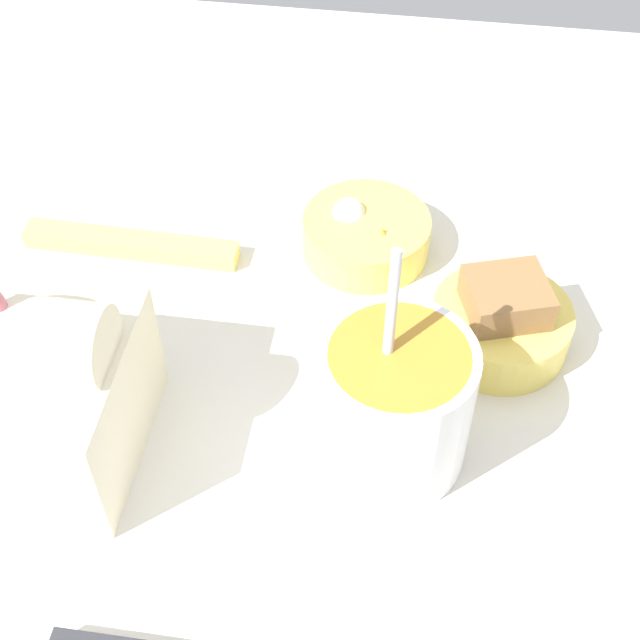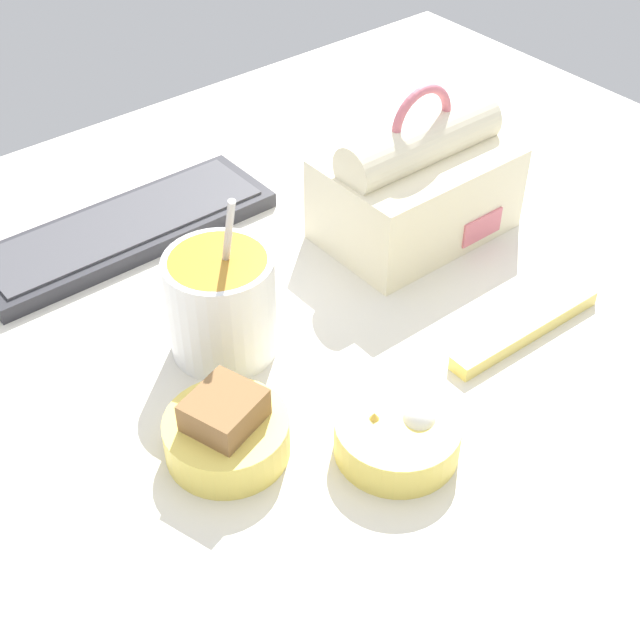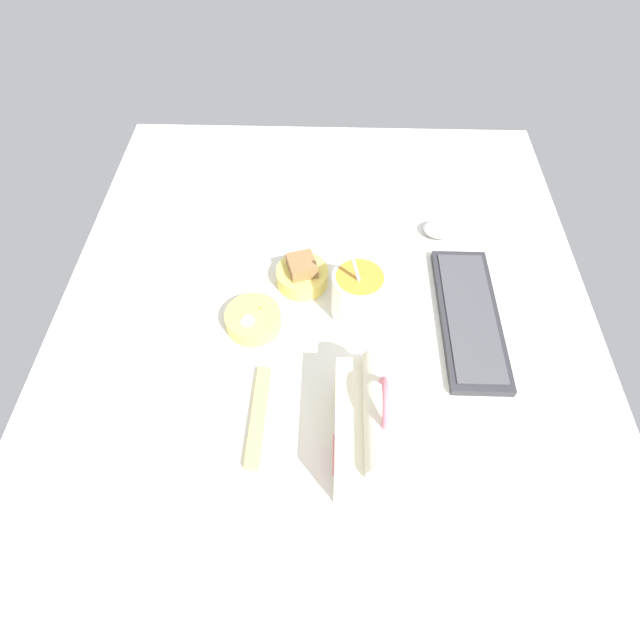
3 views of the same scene
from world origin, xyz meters
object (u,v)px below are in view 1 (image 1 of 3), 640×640
bento_bowl_snacks (366,234)px  chopstick_case (131,244)px  soup_cup (395,403)px  bento_bowl_sandwich (501,322)px

bento_bowl_snacks → chopstick_case: 20.49cm
soup_cup → chopstick_case: size_ratio=0.94×
soup_cup → bento_bowl_snacks: (4.07, -20.49, -3.62)cm
bento_bowl_sandwich → bento_bowl_snacks: 14.68cm
soup_cup → chopstick_case: (24.31, -17.53, -4.77)cm
soup_cup → chopstick_case: bearing=-35.8°
bento_bowl_snacks → chopstick_case: bearing=8.3°
bento_bowl_sandwich → chopstick_case: size_ratio=0.57×
bento_bowl_sandwich → bento_bowl_snacks: (11.54, -9.06, -0.52)cm
bento_bowl_sandwich → bento_bowl_snacks: bento_bowl_sandwich is taller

